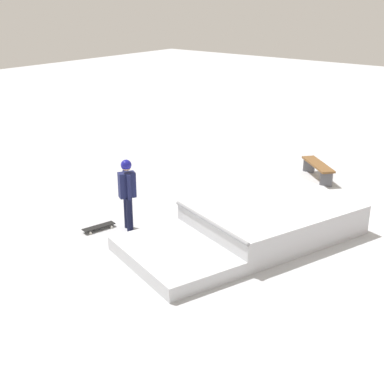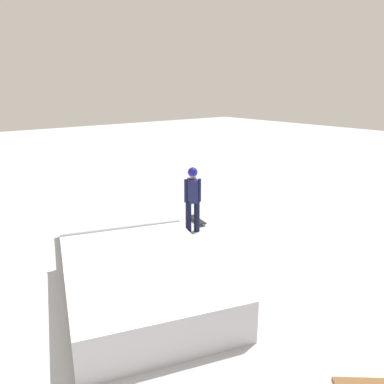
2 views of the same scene
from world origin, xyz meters
TOP-DOWN VIEW (x-y plane):
  - ground_plane at (0.00, 0.00)m, footprint 60.00×60.00m
  - skate_ramp at (1.15, -0.44)m, footprint 5.94×4.13m
  - skater at (2.69, -3.04)m, footprint 0.44×0.40m
  - skateboard at (3.16, -3.57)m, footprint 0.82×0.39m
  - park_bench at (-3.44, -1.19)m, footprint 1.35×1.47m

SIDE VIEW (x-z plane):
  - ground_plane at x=0.00m, z-range 0.00..0.00m
  - skateboard at x=3.16m, z-range 0.03..0.12m
  - skate_ramp at x=1.15m, z-range -0.05..0.69m
  - park_bench at x=-3.44m, z-range 0.12..0.60m
  - skater at x=2.69m, z-range 0.14..1.87m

